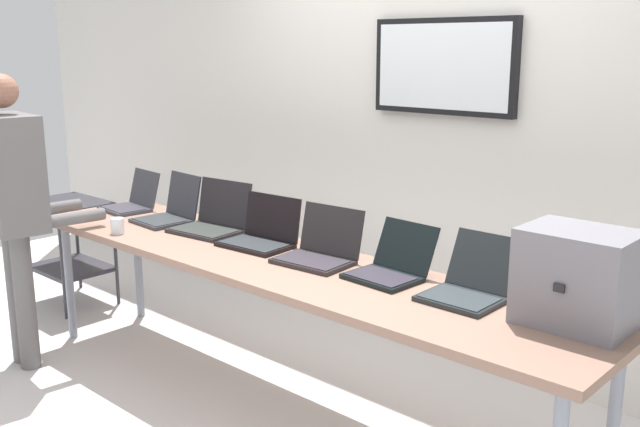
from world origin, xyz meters
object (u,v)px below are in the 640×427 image
workbench (275,268)px  person (13,194)px  laptop_station_2 (213,220)px  laptop_station_3 (262,234)px  laptop_station_6 (469,285)px  laptop_station_0 (132,201)px  coffee_mug (117,226)px  storage_cart (69,236)px  laptop_station_5 (391,266)px  laptop_station_4 (320,249)px  laptop_station_1 (170,211)px  equipment_box (578,278)px

workbench → person: 1.57m
laptop_station_2 → laptop_station_3: 0.42m
laptop_station_2 → laptop_station_6: laptop_station_2 is taller
laptop_station_0 → person: 0.78m
laptop_station_6 → coffee_mug: (-1.98, -0.39, -0.01)m
workbench → laptop_station_3: (-0.23, 0.13, 0.11)m
laptop_station_0 → storage_cart: size_ratio=0.45×
workbench → laptop_station_0: laptop_station_0 is taller
laptop_station_5 → person: (-2.01, -0.77, 0.16)m
workbench → laptop_station_5: (0.59, 0.15, 0.10)m
laptop_station_5 → laptop_station_0: bearing=-179.9°
workbench → laptop_station_4: laptop_station_4 is taller
laptop_station_4 → coffee_mug: (-1.18, -0.36, -0.02)m
laptop_station_2 → laptop_station_4: size_ratio=1.08×
workbench → laptop_station_3: size_ratio=8.77×
workbench → laptop_station_1: 1.02m
laptop_station_5 → storage_cart: 2.78m
laptop_station_4 → coffee_mug: 1.24m
laptop_station_3 → coffee_mug: (-0.76, -0.38, -0.01)m
workbench → laptop_station_4: (0.19, 0.11, 0.11)m
laptop_station_0 → laptop_station_1: laptop_station_1 is taller
laptop_station_3 → person: (-1.19, -0.75, 0.16)m
laptop_station_1 → laptop_station_2: 0.37m
storage_cart → laptop_station_3: bearing=1.4°
laptop_station_5 → storage_cart: size_ratio=0.47×
coffee_mug → person: bearing=-139.3°
storage_cart → workbench: bearing=-2.1°
laptop_station_1 → laptop_station_6: bearing=0.8°
equipment_box → laptop_station_3: (-1.66, -0.03, -0.12)m
laptop_station_1 → coffee_mug: laptop_station_1 is taller
coffee_mug → storage_cart: 1.26m
laptop_station_6 → storage_cart: (-3.16, -0.07, -0.35)m
laptop_station_4 → person: 1.78m
person → workbench: bearing=23.6°
laptop_station_3 → laptop_station_6: (1.22, 0.02, -0.00)m
person → laptop_station_5: bearing=20.9°
laptop_station_0 → laptop_station_3: laptop_station_3 is taller
laptop_station_6 → laptop_station_3: bearing=-179.1°
workbench → laptop_station_0: (-1.44, 0.14, 0.10)m
equipment_box → laptop_station_4: size_ratio=1.06×
laptop_station_4 → laptop_station_6: size_ratio=1.06×
laptop_station_5 → person: 2.16m
workbench → coffee_mug: coffee_mug is taller
laptop_station_2 → laptop_station_3: laptop_station_2 is taller
laptop_station_0 → coffee_mug: 0.60m
laptop_station_3 → laptop_station_0: bearing=179.2°
workbench → storage_cart: size_ratio=4.56×
laptop_station_4 → workbench: bearing=-149.4°
laptop_station_2 → laptop_station_6: (1.64, 0.00, -0.01)m
laptop_station_3 → workbench: bearing=-28.6°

